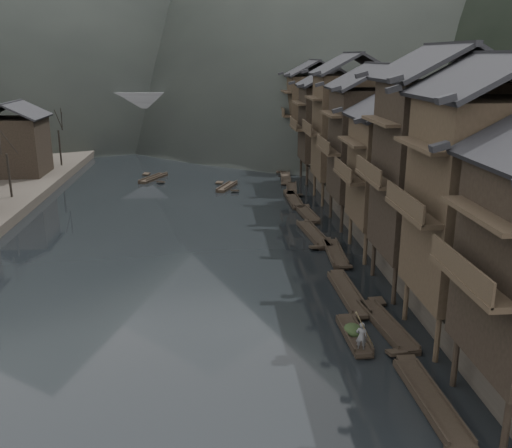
{
  "coord_description": "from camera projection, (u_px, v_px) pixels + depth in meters",
  "views": [
    {
      "loc": [
        3.26,
        -28.35,
        14.86
      ],
      "look_at": [
        6.33,
        13.28,
        2.5
      ],
      "focal_mm": 40.0,
      "sensor_mm": 36.0,
      "label": 1
    }
  ],
  "objects": [
    {
      "name": "water",
      "position": [
        158.0,
        339.0,
        31.1
      ],
      "size": [
        300.0,
        300.0,
        0.0
      ],
      "primitive_type": "plane",
      "color": "black",
      "rests_on": "ground"
    },
    {
      "name": "right_bank",
      "position": [
        468.0,
        171.0,
        71.56
      ],
      "size": [
        40.0,
        200.0,
        1.8
      ],
      "primitive_type": "cube",
      "color": "#2D2823",
      "rests_on": "ground"
    },
    {
      "name": "stilt_houses",
      "position": [
        380.0,
        128.0,
        48.12
      ],
      "size": [
        9.0,
        67.6,
        15.82
      ],
      "color": "black",
      "rests_on": "ground"
    },
    {
      "name": "moored_sampans",
      "position": [
        313.0,
        224.0,
        51.54
      ],
      "size": [
        3.12,
        61.86,
        0.47
      ],
      "color": "black",
      "rests_on": "water"
    },
    {
      "name": "midriver_boats",
      "position": [
        186.0,
        182.0,
        68.9
      ],
      "size": [
        12.07,
        11.12,
        0.45
      ],
      "color": "black",
      "rests_on": "water"
    },
    {
      "name": "stone_bridge",
      "position": [
        195.0,
        114.0,
        98.5
      ],
      "size": [
        40.0,
        6.0,
        9.0
      ],
      "color": "#4C4C4F",
      "rests_on": "ground"
    },
    {
      "name": "hero_sampan",
      "position": [
        354.0,
        335.0,
        31.1
      ],
      "size": [
        1.11,
        4.8,
        0.43
      ],
      "color": "black",
      "rests_on": "water"
    },
    {
      "name": "cargo_heap",
      "position": [
        353.0,
        324.0,
        31.16
      ],
      "size": [
        1.05,
        1.38,
        0.63
      ],
      "primitive_type": "ellipsoid",
      "color": "black",
      "rests_on": "hero_sampan"
    },
    {
      "name": "boatman",
      "position": [
        362.0,
        332.0,
        29.21
      ],
      "size": [
        0.67,
        0.55,
        1.59
      ],
      "primitive_type": "imported",
      "rotation": [
        0.0,
        0.0,
        2.81
      ],
      "color": "#4E4F51",
      "rests_on": "hero_sampan"
    },
    {
      "name": "bamboo_pole",
      "position": [
        368.0,
        291.0,
        28.56
      ],
      "size": [
        1.64,
        1.79,
        3.03
      ],
      "primitive_type": "cylinder",
      "rotation": [
        0.66,
        0.0,
        -0.74
      ],
      "color": "#8C7A51",
      "rests_on": "boatman"
    }
  ]
}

